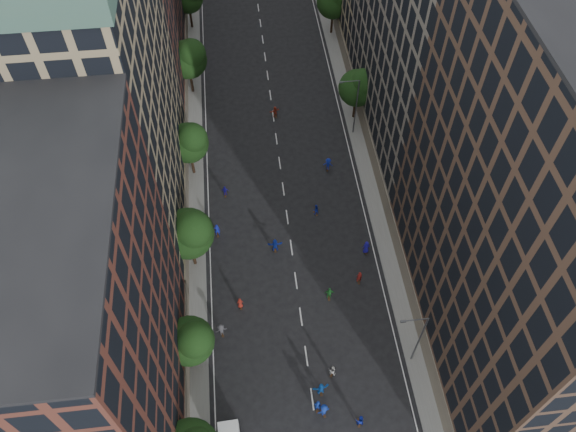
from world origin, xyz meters
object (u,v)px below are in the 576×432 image
object	(u,v)px
streetlamp_near	(418,337)
skater_2	(360,420)
streetlamp_far	(355,104)
skater_1	(317,406)

from	to	relation	value
streetlamp_near	skater_2	xyz separation A→B (m)	(-6.27, -5.77, -4.32)
streetlamp_far	skater_1	bearing A→B (deg)	-105.18
skater_1	skater_2	xyz separation A→B (m)	(3.77, -1.77, -0.13)
streetlamp_near	skater_1	size ratio (longest dim) A/B	4.65
streetlamp_far	skater_2	bearing A→B (deg)	-99.18
streetlamp_near	skater_2	size ratio (longest dim) A/B	5.36
streetlamp_far	skater_1	distance (m)	38.57
streetlamp_near	skater_1	world-z (taller)	streetlamp_near
streetlamp_near	skater_2	world-z (taller)	streetlamp_near
streetlamp_near	skater_1	xyz separation A→B (m)	(-10.04, -4.00, -4.19)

